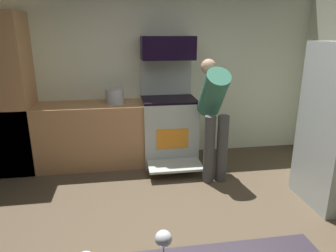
{
  "coord_description": "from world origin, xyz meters",
  "views": [
    {
      "loc": [
        -0.41,
        -2.25,
        1.84
      ],
      "look_at": [
        -0.02,
        0.3,
        1.05
      ],
      "focal_mm": 32.55,
      "sensor_mm": 36.0,
      "label": 1
    }
  ],
  "objects_px": {
    "person_cook": "(214,110)",
    "wine_glass_extra": "(164,240)",
    "microwave": "(168,48)",
    "oven_range": "(169,128)",
    "stock_pot": "(115,96)"
  },
  "relations": [
    {
      "from": "oven_range",
      "to": "wine_glass_extra",
      "type": "relative_size",
      "value": 9.89
    },
    {
      "from": "oven_range",
      "to": "person_cook",
      "type": "bearing_deg",
      "value": -51.97
    },
    {
      "from": "microwave",
      "to": "person_cook",
      "type": "bearing_deg",
      "value": -55.94
    },
    {
      "from": "oven_range",
      "to": "stock_pot",
      "type": "xyz_separation_m",
      "value": [
        -0.76,
        0.02,
        0.49
      ]
    },
    {
      "from": "microwave",
      "to": "person_cook",
      "type": "distance_m",
      "value": 1.13
    },
    {
      "from": "oven_range",
      "to": "wine_glass_extra",
      "type": "xyz_separation_m",
      "value": [
        -0.52,
        -3.14,
        0.5
      ]
    },
    {
      "from": "person_cook",
      "to": "wine_glass_extra",
      "type": "bearing_deg",
      "value": -111.51
    },
    {
      "from": "oven_range",
      "to": "wine_glass_extra",
      "type": "height_order",
      "value": "oven_range"
    },
    {
      "from": "wine_glass_extra",
      "to": "person_cook",
      "type": "bearing_deg",
      "value": 68.49
    },
    {
      "from": "microwave",
      "to": "wine_glass_extra",
      "type": "xyz_separation_m",
      "value": [
        -0.52,
        -3.24,
        -0.63
      ]
    },
    {
      "from": "microwave",
      "to": "wine_glass_extra",
      "type": "distance_m",
      "value": 3.34
    },
    {
      "from": "oven_range",
      "to": "microwave",
      "type": "distance_m",
      "value": 1.14
    },
    {
      "from": "oven_range",
      "to": "microwave",
      "type": "xyz_separation_m",
      "value": [
        0.0,
        0.1,
        1.14
      ]
    },
    {
      "from": "wine_glass_extra",
      "to": "stock_pot",
      "type": "relative_size",
      "value": 0.59
    },
    {
      "from": "person_cook",
      "to": "wine_glass_extra",
      "type": "relative_size",
      "value": 10.14
    }
  ]
}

